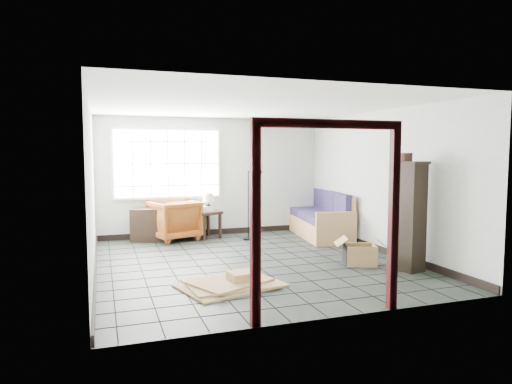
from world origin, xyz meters
name	(u,v)px	position (x,y,z in m)	size (l,w,h in m)	color
ground	(252,262)	(0.00, 0.00, 0.00)	(5.50, 5.50, 0.00)	black
room_shell	(251,162)	(0.00, 0.03, 1.68)	(5.02, 5.52, 2.61)	silver
window_panel	(168,164)	(-1.00, 2.70, 1.60)	(2.32, 0.08, 1.52)	silver
doorway_trim	(329,195)	(0.00, -2.70, 1.38)	(1.80, 0.08, 2.20)	#350C0D
futon_sofa	(321,220)	(2.22, 1.80, 0.36)	(1.13, 2.32, 0.99)	#9D8247
armchair	(174,218)	(-0.93, 2.40, 0.46)	(0.89, 0.84, 0.92)	maroon
side_table	(206,216)	(-0.24, 2.40, 0.48)	(0.70, 0.70, 0.58)	black
table_lamp	(208,198)	(-0.19, 2.39, 0.85)	(0.26, 0.26, 0.39)	black
projector	(205,209)	(-0.27, 2.36, 0.63)	(0.33, 0.28, 0.10)	silver
floor_lamp	(253,201)	(0.66, 1.86, 0.83)	(0.42, 0.38, 1.56)	black
console_shelf	(153,225)	(-1.37, 2.40, 0.34)	(0.93, 0.61, 0.68)	black
tall_shelf	(409,215)	(2.15, -1.30, 0.87)	(0.44, 0.53, 1.71)	black
pot	(407,157)	(2.12, -1.23, 1.77)	(0.18, 0.18, 0.13)	black
open_box	(360,255)	(1.63, -0.73, 0.17)	(0.89, 0.64, 0.46)	#916A46
cardboard_pile	(232,282)	(-0.69, -1.23, 0.05)	(1.56, 1.29, 0.20)	#916A46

